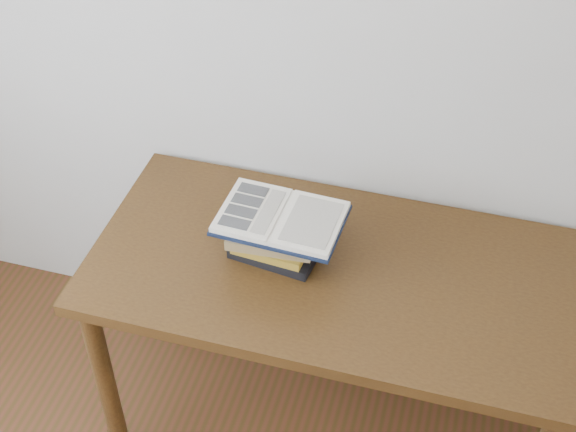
% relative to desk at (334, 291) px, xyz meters
% --- Properties ---
extents(desk, '(1.39, 0.70, 0.75)m').
position_rel_desk_xyz_m(desk, '(0.00, 0.00, 0.00)').
color(desk, '#482F12').
rests_on(desk, ground).
extents(book_stack, '(0.26, 0.19, 0.15)m').
position_rel_desk_xyz_m(book_stack, '(-0.18, 0.01, 0.17)').
color(book_stack, black).
rests_on(book_stack, desk).
extents(open_book, '(0.35, 0.25, 0.03)m').
position_rel_desk_xyz_m(open_book, '(-0.15, -0.01, 0.26)').
color(open_book, black).
rests_on(open_book, book_stack).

